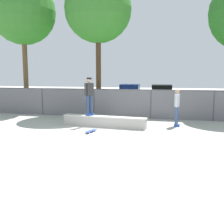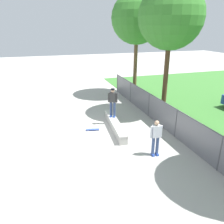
{
  "view_description": "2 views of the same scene",
  "coord_description": "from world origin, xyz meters",
  "views": [
    {
      "loc": [
        2.99,
        -10.45,
        2.53
      ],
      "look_at": [
        0.27,
        1.17,
        0.84
      ],
      "focal_mm": 43.03,
      "sensor_mm": 36.0,
      "label": 1
    },
    {
      "loc": [
        11.63,
        -2.1,
        5.88
      ],
      "look_at": [
        -0.44,
        1.72,
        1.09
      ],
      "focal_mm": 36.26,
      "sensor_mm": 36.0,
      "label": 2
    }
  ],
  "objects": [
    {
      "name": "ground_plane",
      "position": [
        0.0,
        0.0,
        0.0
      ],
      "size": [
        80.0,
        80.0,
        0.0
      ],
      "primitive_type": "plane",
      "color": "#ADAAA3"
    },
    {
      "name": "concrete_ledge",
      "position": [
        -0.29,
        1.87,
        0.26
      ],
      "size": [
        4.18,
        0.86,
        0.52
      ],
      "color": "#A8A59E",
      "rests_on": "ground"
    },
    {
      "name": "skateboarder",
      "position": [
        -1.06,
        1.96,
        1.55
      ],
      "size": [
        0.4,
        0.55,
        1.84
      ],
      "color": "#2647A5",
      "rests_on": "concrete_ledge"
    },
    {
      "name": "skateboard",
      "position": [
        -0.53,
        0.52,
        0.07
      ],
      "size": [
        0.37,
        0.82,
        0.09
      ],
      "color": "#334CB2",
      "rests_on": "ground"
    },
    {
      "name": "chainlink_fence",
      "position": [
        -0.0,
        4.79,
        0.91
      ],
      "size": [
        16.95,
        0.07,
        1.67
      ],
      "color": "#4C4C51",
      "rests_on": "ground"
    },
    {
      "name": "tree_near_left",
      "position": [
        -6.77,
        5.87,
        6.51
      ],
      "size": [
        4.22,
        4.22,
        8.65
      ],
      "color": "brown",
      "rests_on": "ground"
    },
    {
      "name": "tree_near_right",
      "position": [
        -1.73,
        5.95,
        6.45
      ],
      "size": [
        4.11,
        4.11,
        8.53
      ],
      "color": "#47301E",
      "rests_on": "ground"
    },
    {
      "name": "bystander",
      "position": [
        3.11,
        2.78,
        1.01
      ],
      "size": [
        0.29,
        0.6,
        1.82
      ],
      "color": "#2647A5",
      "rests_on": "ground"
    }
  ]
}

